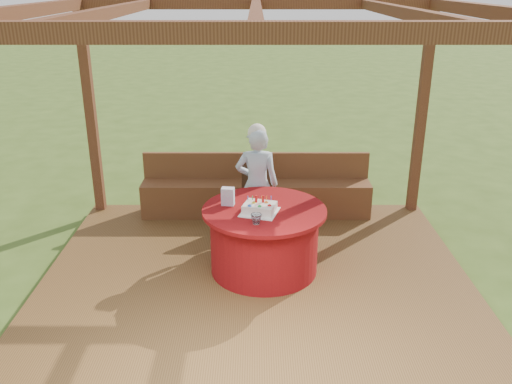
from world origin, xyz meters
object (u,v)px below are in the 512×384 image
(gift_bag, at_px, (228,196))
(chair, at_px, (256,193))
(bench, at_px, (256,195))
(birthday_cake, at_px, (260,208))
(elderly_woman, at_px, (257,183))
(table, at_px, (264,239))
(drinking_glass, at_px, (256,219))

(gift_bag, bearing_deg, chair, 81.96)
(chair, height_order, gift_bag, gift_bag)
(bench, distance_m, birthday_cake, 1.69)
(chair, bearing_deg, birthday_cake, -88.50)
(bench, bearing_deg, birthday_cake, -88.70)
(bench, bearing_deg, chair, -89.34)
(elderly_woman, xyz_separation_m, gift_bag, (-0.31, -0.66, 0.10))
(table, bearing_deg, bench, 93.26)
(table, relative_size, drinking_glass, 11.87)
(bench, xyz_separation_m, drinking_glass, (0.00, -1.89, 0.50))
(birthday_cake, bearing_deg, drinking_glass, -96.96)
(chair, xyz_separation_m, drinking_glass, (-0.00, -1.51, 0.32))
(bench, height_order, chair, chair)
(table, relative_size, gift_bag, 6.87)
(table, height_order, chair, chair)
(elderly_woman, bearing_deg, gift_bag, -114.78)
(table, bearing_deg, birthday_cake, -117.68)
(drinking_glass, bearing_deg, gift_bag, 121.92)
(bench, xyz_separation_m, table, (0.09, -1.52, 0.10))
(elderly_woman, bearing_deg, table, -84.38)
(birthday_cake, bearing_deg, elderly_woman, 91.72)
(chair, xyz_separation_m, birthday_cake, (0.03, -1.23, 0.32))
(table, height_order, birthday_cake, birthday_cake)
(table, distance_m, chair, 1.15)
(bench, distance_m, elderly_woman, 0.87)
(bench, xyz_separation_m, birthday_cake, (0.04, -1.62, 0.50))
(bench, distance_m, gift_bag, 1.54)
(birthday_cake, xyz_separation_m, drinking_glass, (-0.03, -0.28, 0.00))
(chair, distance_m, gift_bag, 1.13)
(bench, distance_m, table, 1.53)
(elderly_woman, distance_m, gift_bag, 0.74)
(elderly_woman, bearing_deg, drinking_glass, -90.39)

